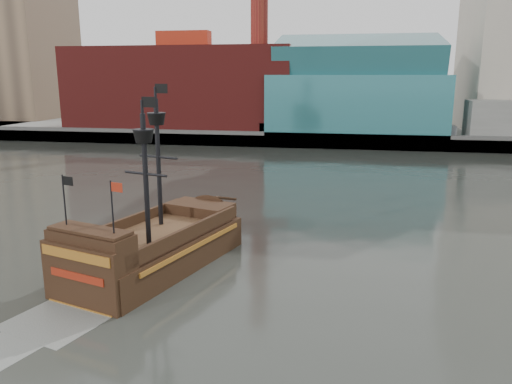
# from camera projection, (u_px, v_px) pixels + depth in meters

# --- Properties ---
(ground) EXTENTS (400.00, 400.00, 0.00)m
(ground) POSITION_uv_depth(u_px,v_px,m) (154.00, 323.00, 24.48)
(ground) COLOR #272A25
(ground) RESTS_ON ground
(promenade_far) EXTENTS (220.00, 60.00, 2.00)m
(promenade_far) POSITION_uv_depth(u_px,v_px,m) (308.00, 125.00, 112.34)
(promenade_far) COLOR slate
(promenade_far) RESTS_ON ground
(seawall) EXTENTS (220.00, 1.00, 2.60)m
(seawall) POSITION_uv_depth(u_px,v_px,m) (294.00, 140.00, 84.03)
(seawall) COLOR #4C4C49
(seawall) RESTS_ON ground
(skyline) EXTENTS (149.00, 45.00, 62.00)m
(skyline) POSITION_uv_depth(u_px,v_px,m) (334.00, 10.00, 98.95)
(skyline) COLOR #7B634A
(skyline) RESTS_ON promenade_far
(pirate_ship) EXTENTS (9.29, 17.01, 12.21)m
(pirate_ship) POSITION_uv_depth(u_px,v_px,m) (154.00, 252.00, 31.20)
(pirate_ship) COLOR black
(pirate_ship) RESTS_ON ground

